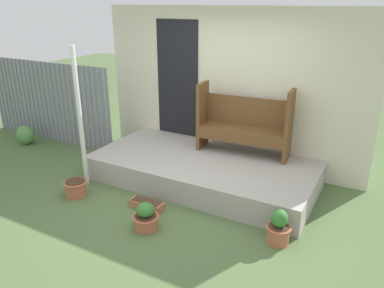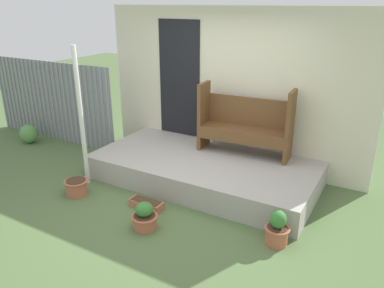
# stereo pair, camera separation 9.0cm
# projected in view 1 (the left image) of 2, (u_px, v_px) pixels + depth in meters

# --- Properties ---
(ground_plane) EXTENTS (24.00, 24.00, 0.00)m
(ground_plane) POSITION_uv_depth(u_px,v_px,m) (175.00, 204.00, 5.24)
(ground_plane) COLOR #516B3D
(porch_slab) EXTENTS (3.43, 1.68, 0.37)m
(porch_slab) POSITION_uv_depth(u_px,v_px,m) (203.00, 170.00, 5.86)
(porch_slab) COLOR #A8A399
(porch_slab) RESTS_ON ground_plane
(house_wall) EXTENTS (4.63, 0.08, 2.60)m
(house_wall) POSITION_uv_depth(u_px,v_px,m) (226.00, 89.00, 6.19)
(house_wall) COLOR beige
(house_wall) RESTS_ON ground_plane
(fence_corrugated) EXTENTS (3.14, 0.05, 1.58)m
(fence_corrugated) POSITION_uv_depth(u_px,v_px,m) (48.00, 102.00, 7.40)
(fence_corrugated) COLOR gray
(fence_corrugated) RESTS_ON ground_plane
(support_post) EXTENTS (0.07, 0.07, 2.10)m
(support_post) POSITION_uv_depth(u_px,v_px,m) (80.00, 119.00, 5.45)
(support_post) COLOR silver
(support_post) RESTS_ON ground_plane
(bench) EXTENTS (1.48, 0.51, 1.09)m
(bench) POSITION_uv_depth(u_px,v_px,m) (244.00, 121.00, 5.86)
(bench) COLOR brown
(bench) RESTS_ON porch_slab
(flower_pot_left) EXTENTS (0.35, 0.35, 0.23)m
(flower_pot_left) POSITION_uv_depth(u_px,v_px,m) (76.00, 188.00, 5.43)
(flower_pot_left) COLOR #B26042
(flower_pot_left) RESTS_ON ground_plane
(flower_pot_middle) EXTENTS (0.34, 0.34, 0.35)m
(flower_pot_middle) POSITION_uv_depth(u_px,v_px,m) (146.00, 218.00, 4.63)
(flower_pot_middle) COLOR #B26042
(flower_pot_middle) RESTS_ON ground_plane
(flower_pot_right) EXTENTS (0.30, 0.30, 0.44)m
(flower_pot_right) POSITION_uv_depth(u_px,v_px,m) (279.00, 229.00, 4.34)
(flower_pot_right) COLOR #B26042
(flower_pot_right) RESTS_ON ground_plane
(planter_box_rect) EXTENTS (0.48, 0.18, 0.11)m
(planter_box_rect) POSITION_uv_depth(u_px,v_px,m) (147.00, 204.00, 5.12)
(planter_box_rect) COLOR #B76647
(planter_box_rect) RESTS_ON ground_plane
(shrub_by_fence) EXTENTS (0.36, 0.33, 0.38)m
(shrub_by_fence) POSITION_uv_depth(u_px,v_px,m) (25.00, 135.00, 7.38)
(shrub_by_fence) COLOR #599347
(shrub_by_fence) RESTS_ON ground_plane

